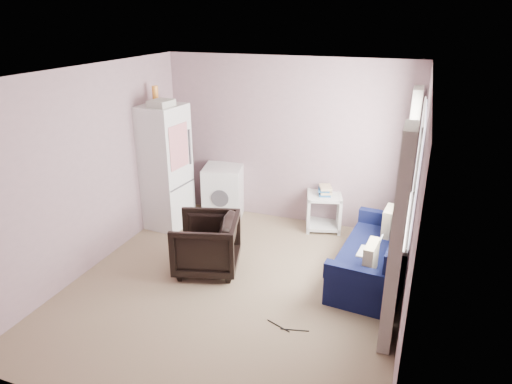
% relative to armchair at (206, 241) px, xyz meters
% --- Properties ---
extents(room, '(3.84, 4.24, 2.54)m').
position_rel_armchair_xyz_m(room, '(0.51, -0.24, 0.86)').
color(room, '#846E56').
rests_on(room, ground).
extents(armchair, '(0.90, 0.93, 0.79)m').
position_rel_armchair_xyz_m(armchair, '(0.00, 0.00, 0.00)').
color(armchair, black).
rests_on(armchair, ground).
extents(fridge, '(0.71, 0.69, 2.10)m').
position_rel_armchair_xyz_m(fridge, '(-1.16, 1.01, 0.54)').
color(fridge, silver).
rests_on(fridge, ground).
extents(washing_machine, '(0.70, 0.70, 0.83)m').
position_rel_armchair_xyz_m(washing_machine, '(-0.46, 1.59, 0.04)').
color(washing_machine, silver).
rests_on(washing_machine, ground).
extents(side_table, '(0.61, 0.61, 0.68)m').
position_rel_armchair_xyz_m(side_table, '(1.14, 1.68, -0.07)').
color(side_table, silver).
rests_on(side_table, ground).
extents(sofa, '(0.94, 1.78, 0.77)m').
position_rel_armchair_xyz_m(sofa, '(2.06, 0.52, -0.11)').
color(sofa, '#0B1136').
rests_on(sofa, ground).
extents(window_dressing, '(0.17, 2.62, 2.18)m').
position_rel_armchair_xyz_m(window_dressing, '(2.27, 0.45, 0.71)').
color(window_dressing, white).
rests_on(window_dressing, ground).
extents(floor_cables, '(0.47, 0.12, 0.01)m').
position_rel_armchair_xyz_m(floor_cables, '(1.29, -0.79, -0.39)').
color(floor_cables, black).
rests_on(floor_cables, ground).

